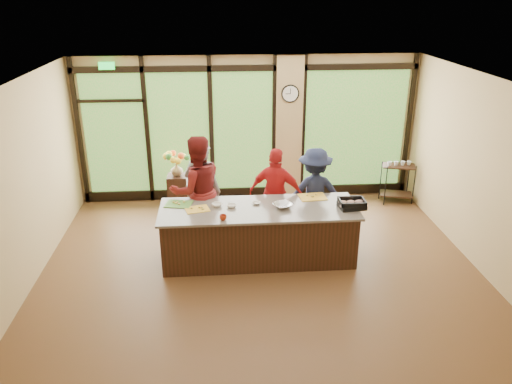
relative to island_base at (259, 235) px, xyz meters
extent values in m
plane|color=brown|center=(0.00, -0.30, -0.44)|extent=(7.00, 7.00, 0.00)
plane|color=white|center=(0.00, -0.30, 2.56)|extent=(7.00, 7.00, 0.00)
plane|color=tan|center=(0.00, 2.70, 1.06)|extent=(7.00, 0.00, 7.00)
plane|color=tan|center=(-3.50, -0.30, 1.06)|extent=(0.00, 6.00, 6.00)
plane|color=tan|center=(3.50, -0.30, 1.06)|extent=(0.00, 6.00, 6.00)
cube|color=tan|center=(0.85, 2.64, 1.06)|extent=(0.55, 0.12, 3.00)
cube|color=black|center=(0.00, 2.65, 2.31)|extent=(6.90, 0.08, 0.12)
cube|color=black|center=(0.00, 2.65, -0.32)|extent=(6.90, 0.08, 0.20)
cube|color=#19D83F|center=(-2.70, 2.60, 2.39)|extent=(0.30, 0.04, 0.14)
cube|color=#2F5A1F|center=(-2.70, 2.67, 1.01)|extent=(1.20, 0.02, 2.50)
cube|color=#2F5A1F|center=(-1.40, 2.67, 1.01)|extent=(1.20, 0.02, 2.50)
cube|color=#2F5A1F|center=(-0.10, 2.67, 1.01)|extent=(1.20, 0.02, 2.50)
cube|color=#2F5A1F|center=(2.25, 2.67, 1.01)|extent=(2.10, 0.02, 2.50)
cube|color=black|center=(-3.40, 2.65, 1.06)|extent=(0.08, 0.08, 3.00)
cube|color=black|center=(-2.05, 2.65, 1.06)|extent=(0.08, 0.08, 3.00)
cube|color=black|center=(-0.75, 2.65, 1.06)|extent=(0.08, 0.08, 3.00)
cube|color=black|center=(0.55, 2.65, 1.06)|extent=(0.08, 0.08, 3.00)
cube|color=black|center=(1.15, 2.65, 1.06)|extent=(0.08, 0.08, 3.00)
cube|color=black|center=(3.40, 2.65, 1.06)|extent=(0.08, 0.08, 3.00)
cube|color=black|center=(0.00, 0.00, 0.00)|extent=(3.10, 1.00, 0.88)
cube|color=slate|center=(0.00, 0.00, 0.46)|extent=(3.20, 1.10, 0.04)
cylinder|color=black|center=(0.85, 2.57, 1.81)|extent=(0.36, 0.04, 0.36)
cylinder|color=white|center=(0.85, 2.55, 1.81)|extent=(0.31, 0.01, 0.31)
cube|color=black|center=(0.85, 2.55, 1.86)|extent=(0.01, 0.00, 0.11)
cube|color=black|center=(0.80, 2.55, 1.81)|extent=(0.09, 0.00, 0.01)
imported|color=slate|center=(-0.92, 0.83, 0.47)|extent=(0.78, 0.64, 1.82)
imported|color=maroon|center=(-1.01, 0.70, 0.53)|extent=(1.12, 0.98, 1.95)
imported|color=red|center=(0.38, 0.78, 0.39)|extent=(1.06, 0.73, 1.67)
imported|color=#1A203A|center=(1.07, 0.82, 0.38)|extent=(1.08, 0.64, 1.64)
cube|color=black|center=(1.50, -0.11, 0.52)|extent=(0.44, 0.36, 0.07)
imported|color=silver|center=(0.39, -0.02, 0.52)|extent=(0.39, 0.39, 0.07)
cube|color=#539436|center=(-1.30, 0.25, 0.49)|extent=(0.48, 0.39, 0.01)
cube|color=gold|center=(-0.99, 0.02, 0.49)|extent=(0.43, 0.36, 0.01)
cube|color=gold|center=(0.95, 0.37, 0.49)|extent=(0.48, 0.37, 0.01)
imported|color=white|center=(-0.67, 0.13, 0.51)|extent=(0.21, 0.21, 0.05)
imported|color=white|center=(-0.44, 0.07, 0.50)|extent=(0.20, 0.20, 0.05)
imported|color=white|center=(-0.03, 0.16, 0.50)|extent=(0.17, 0.17, 0.03)
imported|color=#A52D10|center=(-0.58, -0.40, 0.52)|extent=(0.14, 0.14, 0.09)
cube|color=black|center=(-1.45, 2.01, -0.05)|extent=(0.40, 0.40, 0.78)
imported|color=olive|center=(-1.45, 2.01, 0.46)|extent=(0.31, 0.31, 0.25)
cube|color=black|center=(3.10, 2.16, -0.27)|extent=(0.73, 0.53, 0.03)
cube|color=black|center=(3.10, 2.16, 0.36)|extent=(0.73, 0.53, 0.03)
cylinder|color=black|center=(2.80, 1.99, -0.02)|extent=(0.02, 0.02, 0.84)
cylinder|color=black|center=(3.40, 1.99, -0.02)|extent=(0.02, 0.02, 0.84)
cylinder|color=black|center=(2.80, 2.33, -0.02)|extent=(0.02, 0.02, 0.84)
cylinder|color=black|center=(3.40, 2.33, -0.02)|extent=(0.02, 0.02, 0.84)
imported|color=silver|center=(2.89, 2.16, 0.41)|extent=(0.11, 0.11, 0.09)
imported|color=silver|center=(3.03, 2.16, 0.41)|extent=(0.11, 0.11, 0.09)
imported|color=silver|center=(3.17, 2.16, 0.41)|extent=(0.11, 0.11, 0.09)
imported|color=silver|center=(3.31, 2.16, 0.41)|extent=(0.11, 0.11, 0.09)
camera|label=1|loc=(-0.63, -7.31, 3.78)|focal=35.00mm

